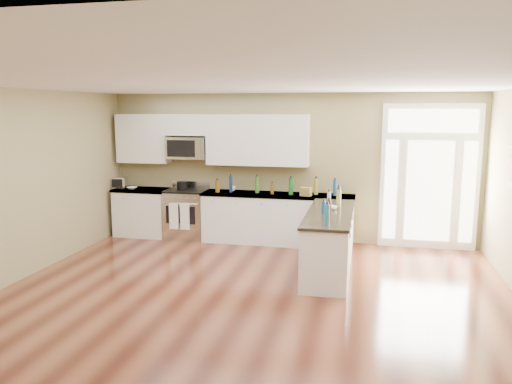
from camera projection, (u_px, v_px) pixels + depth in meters
ground at (235, 325)px, 5.86m from camera, size 8.00×8.00×0.00m
room_shell at (233, 181)px, 5.58m from camera, size 8.00×8.00×8.00m
back_cabinet_left at (144, 214)px, 9.96m from camera, size 1.10×0.66×0.94m
back_cabinet_right at (277, 220)px, 9.37m from camera, size 2.85×0.66×0.94m
peninsula_cabinet at (329, 244)px, 7.75m from camera, size 0.69×2.32×0.94m
upper_cabinet_left at (144, 139)px, 9.86m from camera, size 1.04×0.33×0.95m
upper_cabinet_right at (257, 140)px, 9.36m from camera, size 1.94×0.33×0.95m
upper_cabinet_short at (188, 125)px, 9.61m from camera, size 0.82×0.33×0.40m
microwave at (187, 148)px, 9.65m from camera, size 0.78×0.41×0.42m
entry_door at (429, 177)px, 8.90m from camera, size 1.70×0.10×2.60m
kitchen_range at (186, 214)px, 9.75m from camera, size 0.78×0.69×1.08m
stockpot at (183, 185)px, 9.73m from camera, size 0.27×0.27×0.17m
toaster_oven at (120, 183)px, 9.94m from camera, size 0.29×0.24×0.23m
cardboard_box at (306, 192)px, 9.06m from camera, size 0.22×0.18×0.16m
bowl_left at (132, 188)px, 9.83m from camera, size 0.21×0.21×0.05m
bowl_peninsula at (331, 208)px, 7.85m from camera, size 0.24×0.24×0.06m
cup_counter at (233, 189)px, 9.61m from camera, size 0.13×0.13×0.10m
counter_bottles at (295, 192)px, 8.62m from camera, size 2.41×2.46×0.31m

